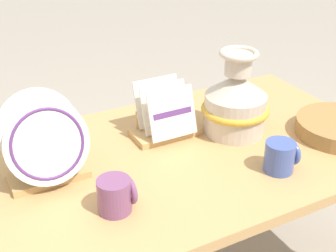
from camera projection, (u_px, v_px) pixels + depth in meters
display_table at (168, 172)px, 1.53m from camera, size 1.48×0.81×0.61m
ceramic_vase at (236, 101)px, 1.59m from camera, size 0.24×0.24×0.30m
dish_rack_round_plates at (45, 147)px, 1.34m from camera, size 0.24×0.18×0.26m
dish_rack_square_plates at (165, 120)px, 1.60m from camera, size 0.23×0.16×0.19m
mug_plum_glaze at (116, 195)px, 1.24m from camera, size 0.10×0.09×0.10m
mug_cobalt_glaze at (281, 156)px, 1.41m from camera, size 0.10×0.09×0.10m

